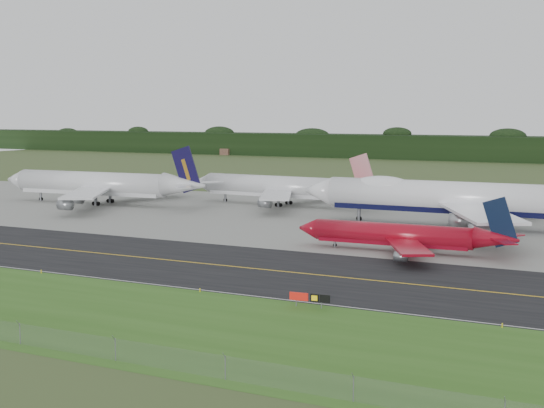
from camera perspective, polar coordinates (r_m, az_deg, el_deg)
The scene contains 16 objects.
ground at distance 118.31m, azimuth 0.15°, elevation -4.59°, with size 600.00×600.00×0.00m, color #30431F.
grass_verge at distance 88.83m, azimuth -9.69°, elevation -8.59°, with size 400.00×30.00×0.01m, color #315D1B.
taxiway at distance 114.79m, azimuth -0.71°, elevation -4.95°, with size 400.00×32.00×0.02m, color black.
apron at distance 165.17m, azimuth 7.76°, elevation -1.36°, with size 400.00×78.00×0.01m, color gray.
taxiway_centreline at distance 114.78m, azimuth -0.71°, elevation -4.94°, with size 400.00×0.40×0.00m, color yellow.
taxiway_edge_line at distance 101.45m, azimuth -4.61°, elevation -6.54°, with size 400.00×0.25×0.00m, color silver.
perimeter_fence at distance 78.72m, azimuth -15.25°, elevation -9.95°, with size 320.00×0.10×320.00m.
horizon_treeline at distance 382.18m, azimuth 18.08°, elevation 3.86°, with size 700.00×25.00×12.00m.
jet_ba_747 at distance 160.15m, azimuth 14.05°, elevation 0.42°, with size 70.70×58.72×17.82m.
jet_red_737 at distance 130.29m, azimuth 9.94°, elevation -2.36°, with size 37.87×30.96×10.25m.
jet_navy_gold at distance 199.77m, azimuth -12.66°, elevation 1.44°, with size 60.18×52.38×15.53m.
jet_star_tail at distance 192.21m, azimuth 0.84°, elevation 1.26°, with size 52.76×44.18×13.93m.
taxiway_sign at distance 92.86m, azimuth 2.83°, elevation -7.05°, with size 5.13×0.62×1.71m.
edge_marker_left at distance 117.19m, azimuth -16.98°, elevation -4.88°, with size 0.16×0.16×0.50m, color yellow.
edge_marker_center at distance 101.11m, azimuth -5.45°, elevation -6.47°, with size 0.16×0.16×0.50m, color yellow.
edge_marker_right at distance 88.25m, azimuth 16.95°, elevation -8.74°, with size 0.16×0.16×0.50m, color yellow.
Camera 1 is at (49.71, -104.73, 23.63)m, focal length 50.00 mm.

